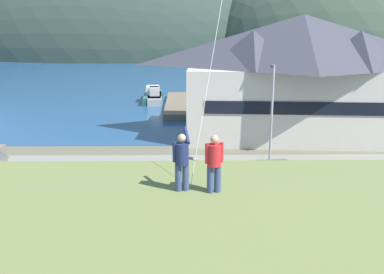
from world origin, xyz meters
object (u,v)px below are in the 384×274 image
at_px(parked_car_corner_spot, 317,232).
at_px(person_companion, 214,162).
at_px(harbor_lodge, 301,73).
at_px(parked_car_mid_row_center, 103,182).
at_px(parking_light_pole, 272,113).
at_px(person_kite_flyer, 182,160).
at_px(parked_car_back_row_left, 112,220).
at_px(moored_boat_wharfside, 153,96).
at_px(moored_boat_outer_mooring, 208,105).
at_px(storage_shed_waterside, 245,115).
at_px(parked_car_front_row_silver, 272,176).
at_px(parked_car_front_row_end, 377,178).
at_px(parked_car_front_row_red, 204,227).
at_px(moored_boat_inner_slip, 155,97).
at_px(wharf_dock, 179,105).
at_px(parked_car_back_row_right, 10,235).

height_order(parked_car_corner_spot, person_companion, person_companion).
bearing_deg(harbor_lodge, parked_car_mid_row_center, -136.36).
distance_m(parking_light_pole, person_kite_flyer, 18.52).
height_order(parked_car_back_row_left, person_kite_flyer, person_kite_flyer).
xyz_separation_m(moored_boat_wharfside, moored_boat_outer_mooring, (7.06, -6.45, 0.00)).
bearing_deg(parking_light_pole, moored_boat_wharfside, 109.97).
height_order(harbor_lodge, storage_shed_waterside, harbor_lodge).
height_order(moored_boat_wharfside, parked_car_front_row_silver, moored_boat_wharfside).
relative_size(parked_car_mid_row_center, parked_car_front_row_end, 0.99).
distance_m(storage_shed_waterside, parked_car_front_row_silver, 13.29).
distance_m(parked_car_front_row_red, person_kite_flyer, 9.25).
height_order(moored_boat_outer_mooring, parked_car_front_row_red, moored_boat_outer_mooring).
bearing_deg(parked_car_front_row_silver, parked_car_mid_row_center, -174.44).
relative_size(harbor_lodge, moored_boat_inner_slip, 3.90).
relative_size(parked_car_back_row_left, parked_car_front_row_end, 0.97).
height_order(parked_car_front_row_red, parking_light_pole, parking_light_pole).
relative_size(wharf_dock, person_companion, 8.68).
distance_m(storage_shed_waterside, moored_boat_inner_slip, 20.20).
bearing_deg(wharf_dock, storage_shed_waterside, -66.10).
distance_m(harbor_lodge, moored_boat_outer_mooring, 14.95).
xyz_separation_m(parked_car_front_row_red, person_kite_flyer, (-0.96, -7.14, 5.80)).
height_order(parked_car_front_row_end, parked_car_front_row_silver, same).
height_order(harbor_lodge, parked_car_back_row_right, harbor_lodge).
height_order(parked_car_back_row_right, person_companion, person_companion).
bearing_deg(parked_car_front_row_silver, moored_boat_outer_mooring, 96.76).
bearing_deg(parked_car_back_row_left, storage_shed_waterside, 64.76).
distance_m(parked_car_corner_spot, person_companion, 10.35).
bearing_deg(parked_car_mid_row_center, parked_car_back_row_left, -74.41).
height_order(moored_boat_wharfside, moored_boat_outer_mooring, same).
xyz_separation_m(moored_boat_wharfside, parked_car_front_row_red, (5.41, -38.99, 0.34)).
bearing_deg(parked_car_front_row_end, wharf_dock, 114.92).
bearing_deg(moored_boat_outer_mooring, parked_car_mid_row_center, -106.23).
bearing_deg(parked_car_front_row_silver, person_companion, -108.03).
xyz_separation_m(moored_boat_wharfside, moored_boat_inner_slip, (0.31, -0.95, -0.00)).
bearing_deg(moored_boat_inner_slip, parked_car_front_row_red, -82.36).
xyz_separation_m(harbor_lodge, parked_car_front_row_end, (1.50, -14.45, -4.94)).
bearing_deg(moored_boat_outer_mooring, harbor_lodge, -54.69).
bearing_deg(parked_car_corner_spot, moored_boat_wharfside, 105.21).
bearing_deg(parked_car_front_row_red, moored_boat_wharfside, 97.90).
distance_m(moored_boat_inner_slip, person_kite_flyer, 45.78).
relative_size(parked_car_corner_spot, person_companion, 2.43).
bearing_deg(person_companion, parking_light_pole, 73.89).
distance_m(parked_car_corner_spot, parked_car_front_row_red, 5.38).
bearing_deg(parked_car_back_row_left, wharf_dock, 85.42).
bearing_deg(parked_car_front_row_end, parked_car_corner_spot, -129.08).
distance_m(moored_boat_outer_mooring, moored_boat_inner_slip, 8.71).
bearing_deg(parked_car_back_row_left, parked_car_mid_row_center, 105.59).
xyz_separation_m(storage_shed_waterside, person_kite_flyer, (-5.53, -27.50, 4.69)).
bearing_deg(parking_light_pole, parked_car_back_row_left, -135.91).
bearing_deg(person_companion, harbor_lodge, 71.05).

